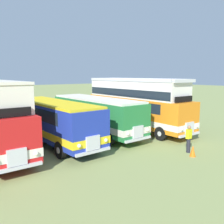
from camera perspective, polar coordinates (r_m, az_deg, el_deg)
The scene contains 6 objects.
ground_plane at distance 18.00m, azimuth -13.41°, elevation -7.12°, with size 200.00×200.00×0.00m, color #8C9956.
bus_third_in_row at distance 17.62m, azimuth -13.61°, elevation -1.63°, with size 2.77×9.79×2.99m.
bus_fourth_in_row at distance 19.88m, azimuth -3.87°, elevation -0.24°, with size 2.64×9.90×2.99m.
bus_fifth_in_row at distance 21.82m, azimuth 5.44°, elevation 2.15°, with size 2.76×11.36×4.52m.
cone_near_end at distance 15.49m, azimuth 18.34°, elevation -8.62°, with size 0.36×0.36×0.68m, color orange.
marshal_person at distance 16.02m, azimuth 17.47°, elevation -5.97°, with size 0.36×0.24×1.73m.
Camera 1 is at (-7.13, -15.81, 4.83)m, focal length 39.16 mm.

